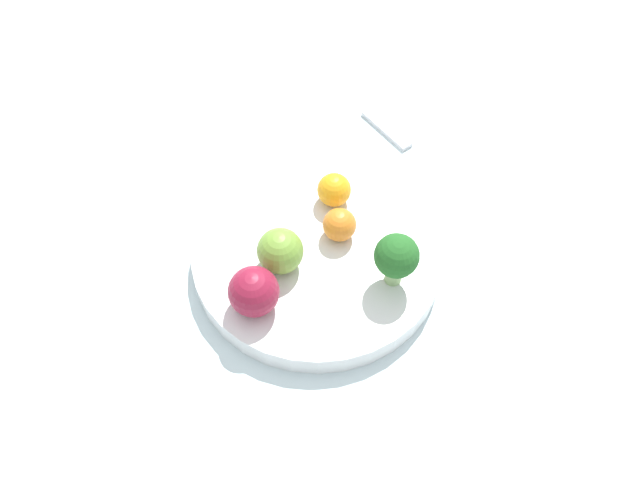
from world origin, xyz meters
TOP-DOWN VIEW (x-y plane):
  - ground_plane at (0.00, 0.00)m, footprint 6.00×6.00m
  - table_surface at (0.00, 0.00)m, footprint 1.20×1.20m
  - bowl at (0.00, 0.00)m, footprint 0.27×0.27m
  - broccoli at (0.08, -0.04)m, footprint 0.04×0.04m
  - apple_red at (-0.04, -0.02)m, footprint 0.05×0.05m
  - apple_green at (-0.06, -0.07)m, footprint 0.05×0.05m
  - orange_front at (0.02, 0.06)m, footprint 0.04×0.04m
  - orange_back at (0.02, 0.01)m, footprint 0.04×0.04m
  - spoon at (0.09, 0.20)m, footprint 0.06×0.08m

SIDE VIEW (x-z plane):
  - ground_plane at x=0.00m, z-range 0.00..0.00m
  - table_surface at x=0.00m, z-range 0.00..0.02m
  - spoon at x=0.09m, z-range 0.02..0.03m
  - bowl at x=0.00m, z-range 0.02..0.05m
  - orange_back at x=0.02m, z-range 0.05..0.08m
  - orange_front at x=0.02m, z-range 0.05..0.08m
  - apple_red at x=-0.04m, z-range 0.05..0.09m
  - apple_green at x=-0.06m, z-range 0.05..0.10m
  - broccoli at x=0.08m, z-range 0.05..0.12m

